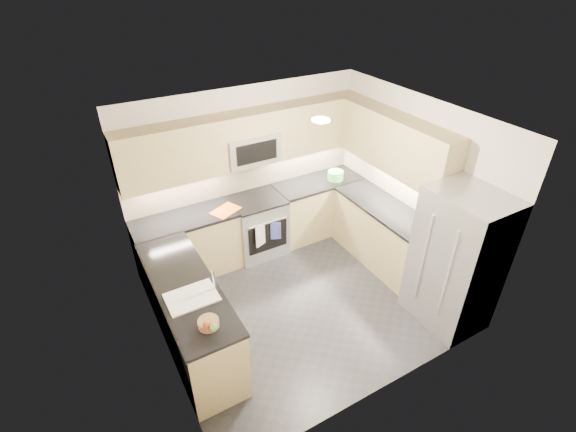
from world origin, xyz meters
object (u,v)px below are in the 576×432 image
object	(u,v)px
refrigerator	(456,260)
microwave	(251,147)
utensil_bowl	(336,175)
cutting_board	(226,211)
fruit_basket	(208,323)
gas_range	(258,226)

from	to	relation	value
refrigerator	microwave	bearing A→B (deg)	119.62
utensil_bowl	cutting_board	bearing A→B (deg)	-179.28
cutting_board	fruit_basket	xyz separation A→B (m)	(-0.95, -1.88, 0.03)
gas_range	cutting_board	world-z (taller)	cutting_board
fruit_basket	cutting_board	bearing A→B (deg)	63.10
microwave	cutting_board	bearing A→B (deg)	-157.43
cutting_board	fruit_basket	size ratio (longest dim) A/B	1.88
gas_range	refrigerator	xyz separation A→B (m)	(1.45, -2.43, 0.45)
gas_range	utensil_bowl	size ratio (longest dim) A/B	3.65
cutting_board	refrigerator	bearing A→B (deg)	-49.68
refrigerator	cutting_board	xyz separation A→B (m)	(-1.98, 2.33, 0.05)
refrigerator	fruit_basket	world-z (taller)	refrigerator
gas_range	utensil_bowl	xyz separation A→B (m)	(1.35, -0.07, 0.56)
microwave	refrigerator	size ratio (longest dim) A/B	0.42
fruit_basket	refrigerator	bearing A→B (deg)	-8.69
refrigerator	utensil_bowl	xyz separation A→B (m)	(-0.10, 2.35, 0.11)
fruit_basket	microwave	bearing A→B (deg)	54.80
fruit_basket	gas_range	bearing A→B (deg)	53.13
refrigerator	utensil_bowl	world-z (taller)	refrigerator
gas_range	utensil_bowl	bearing A→B (deg)	-3.00
gas_range	cutting_board	distance (m)	0.73
microwave	utensil_bowl	world-z (taller)	microwave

